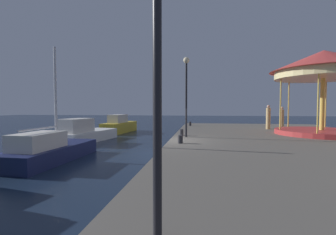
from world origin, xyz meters
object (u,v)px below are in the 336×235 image
object	(u,v)px
carousel	(323,72)
motorboat_yellow	(119,126)
bollard_center	(180,139)
person_near_carousel	(282,118)
motorboat_white	(85,133)
lamp_post_mid_promenade	(186,83)
sailboat_navy	(49,150)
bollard_north	(181,132)
person_by_the_water	(268,118)
lamp_post_near_edge	(157,22)
bollard_south	(190,124)

from	to	relation	value
carousel	motorboat_yellow	bearing A→B (deg)	158.11
carousel	bollard_center	size ratio (longest dim) A/B	15.98
person_near_carousel	bollard_center	bearing A→B (deg)	-129.83
motorboat_yellow	carousel	world-z (taller)	carousel
person_near_carousel	motorboat_yellow	bearing A→B (deg)	171.95
motorboat_white	person_near_carousel	distance (m)	15.86
motorboat_white	lamp_post_mid_promenade	world-z (taller)	lamp_post_mid_promenade
sailboat_navy	lamp_post_mid_promenade	xyz separation A→B (m)	(6.21, 3.84, 3.42)
carousel	lamp_post_mid_promenade	distance (m)	8.97
sailboat_navy	bollard_north	bearing A→B (deg)	37.22
bollard_north	person_by_the_water	size ratio (longest dim) A/B	0.20
carousel	person_near_carousel	size ratio (longest dim) A/B	3.51
motorboat_yellow	bollard_north	bearing A→B (deg)	-49.55
motorboat_yellow	carousel	size ratio (longest dim) A/B	0.83
motorboat_yellow	lamp_post_near_edge	distance (m)	21.26
bollard_north	person_by_the_water	xyz separation A→B (m)	(6.58, 5.31, 0.72)
motorboat_yellow	person_near_carousel	distance (m)	15.02
motorboat_white	motorboat_yellow	world-z (taller)	motorboat_yellow
motorboat_white	lamp_post_near_edge	size ratio (longest dim) A/B	1.32
sailboat_navy	bollard_center	world-z (taller)	sailboat_navy
motorboat_yellow	person_near_carousel	bearing A→B (deg)	-8.05
sailboat_navy	motorboat_yellow	bearing A→B (deg)	94.96
bollard_south	person_by_the_water	size ratio (longest dim) A/B	0.20
bollard_south	bollard_north	distance (m)	7.76
lamp_post_mid_promenade	bollard_south	world-z (taller)	lamp_post_mid_promenade
motorboat_white	carousel	bearing A→B (deg)	-0.08
motorboat_white	bollard_south	bearing A→B (deg)	38.17
lamp_post_mid_promenade	person_near_carousel	bearing A→B (deg)	41.71
lamp_post_mid_promenade	bollard_south	distance (m)	8.90
bollard_north	person_by_the_water	distance (m)	8.49
lamp_post_near_edge	lamp_post_mid_promenade	size ratio (longest dim) A/B	0.89
sailboat_navy	lamp_post_near_edge	size ratio (longest dim) A/B	1.32
lamp_post_mid_promenade	bollard_center	bearing A→B (deg)	-92.95
sailboat_navy	bollard_center	xyz separation A→B (m)	(6.08, 1.37, 0.45)
bollard_south	bollard_north	xyz separation A→B (m)	(-0.18, -7.76, 0.00)
bollard_center	sailboat_navy	bearing A→B (deg)	-167.35
lamp_post_near_edge	bollard_north	size ratio (longest dim) A/B	10.43
sailboat_navy	bollard_south	size ratio (longest dim) A/B	13.74
lamp_post_mid_promenade	person_near_carousel	distance (m)	10.35
sailboat_navy	lamp_post_near_edge	bearing A→B (deg)	-47.05
bollard_center	person_near_carousel	world-z (taller)	person_near_carousel
motorboat_white	lamp_post_mid_promenade	distance (m)	8.75
bollard_center	person_by_the_water	xyz separation A→B (m)	(6.38, 8.41, 0.72)
carousel	lamp_post_near_edge	world-z (taller)	carousel
motorboat_yellow	bollard_south	distance (m)	7.18
lamp_post_mid_promenade	person_near_carousel	world-z (taller)	lamp_post_mid_promenade
person_near_carousel	lamp_post_mid_promenade	bearing A→B (deg)	-138.29
person_by_the_water	bollard_center	bearing A→B (deg)	-127.19
sailboat_navy	motorboat_yellow	size ratio (longest dim) A/B	1.03
lamp_post_near_edge	person_near_carousel	xyz separation A→B (m)	(7.24, 17.53, -2.01)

